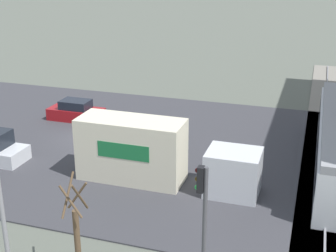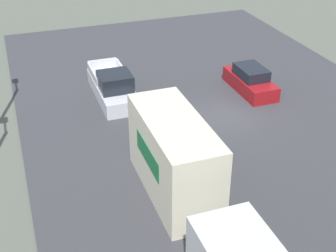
{
  "view_description": "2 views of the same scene",
  "coord_description": "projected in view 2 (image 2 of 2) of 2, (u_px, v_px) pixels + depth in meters",
  "views": [
    {
      "loc": [
        27.37,
        14.82,
        12.23
      ],
      "look_at": [
        3.24,
        6.98,
        2.89
      ],
      "focal_mm": 50.0,
      "sensor_mm": 36.0,
      "label": 1
    },
    {
      "loc": [
        10.71,
        20.94,
        13.15
      ],
      "look_at": [
        4.93,
        4.69,
        3.05
      ],
      "focal_mm": 50.0,
      "sensor_mm": 36.0,
      "label": 2
    }
  ],
  "objects": [
    {
      "name": "ground_plane",
      "position": [
        222.0,
        119.0,
        26.76
      ],
      "size": [
        320.0,
        320.0,
        0.0
      ],
      "primitive_type": "plane",
      "color": "#565B51"
    },
    {
      "name": "pickup_truck",
      "position": [
        113.0,
        87.0,
        28.51
      ],
      "size": [
        2.05,
        5.61,
        1.89
      ],
      "color": "silver",
      "rests_on": "ground"
    },
    {
      "name": "sedan_car_0",
      "position": [
        250.0,
        81.0,
        29.46
      ],
      "size": [
        1.79,
        4.28,
        1.58
      ],
      "color": "maroon",
      "rests_on": "ground"
    },
    {
      "name": "road_surface",
      "position": [
        222.0,
        118.0,
        26.74
      ],
      "size": [
        22.12,
        37.36,
        0.08
      ],
      "color": "#38383D",
      "rests_on": "ground"
    },
    {
      "name": "box_truck",
      "position": [
        186.0,
        178.0,
        18.98
      ],
      "size": [
        2.38,
        10.24,
        3.59
      ],
      "color": "silver",
      "rests_on": "ground"
    }
  ]
}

